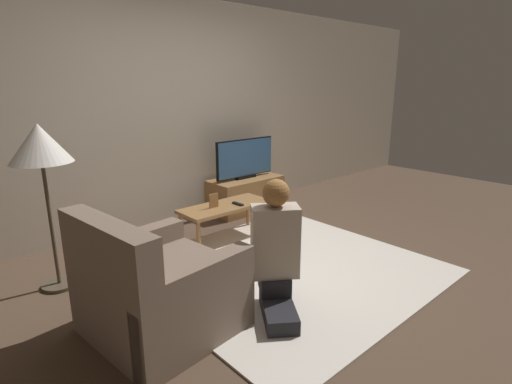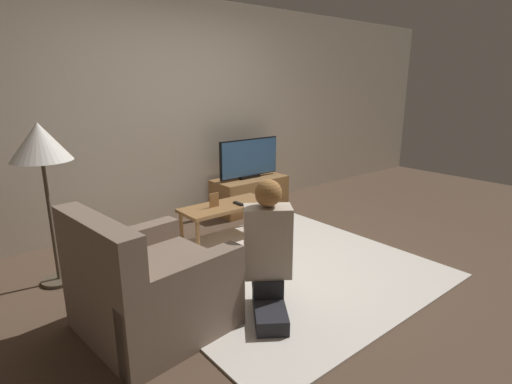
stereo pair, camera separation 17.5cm
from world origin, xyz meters
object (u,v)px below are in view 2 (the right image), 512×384
at_px(person_kneeling, 268,247).
at_px(coffee_table, 226,209).
at_px(tv, 249,158).
at_px(armchair, 149,289).
at_px(floor_lamp, 41,148).

bearing_deg(person_kneeling, coffee_table, -77.60).
bearing_deg(tv, armchair, -142.88).
bearing_deg(tv, coffee_table, -142.00).
distance_m(tv, coffee_table, 1.12).
distance_m(armchair, person_kneeling, 0.87).
bearing_deg(floor_lamp, person_kneeling, -52.46).
relative_size(coffee_table, person_kneeling, 1.01).
distance_m(tv, armchair, 2.76).
bearing_deg(person_kneeling, floor_lamp, -17.10).
bearing_deg(armchair, tv, -59.05).
height_order(armchair, person_kneeling, person_kneeling).
height_order(coffee_table, person_kneeling, person_kneeling).
distance_m(floor_lamp, armchair, 1.44).
xyz_separation_m(armchair, person_kneeling, (0.79, -0.32, 0.20)).
bearing_deg(tv, floor_lamp, -167.99).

